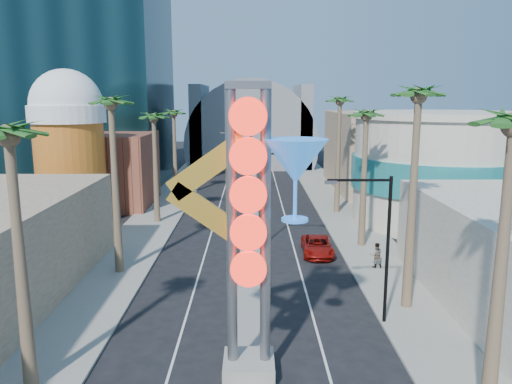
# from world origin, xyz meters

# --- Properties ---
(sidewalk_west) EXTENTS (5.00, 100.00, 0.15)m
(sidewalk_west) POSITION_xyz_m (-9.50, 35.00, 0.07)
(sidewalk_west) COLOR gray
(sidewalk_west) RESTS_ON ground
(sidewalk_east) EXTENTS (5.00, 100.00, 0.15)m
(sidewalk_east) POSITION_xyz_m (9.50, 35.00, 0.07)
(sidewalk_east) COLOR gray
(sidewalk_east) RESTS_ON ground
(median) EXTENTS (1.60, 84.00, 0.15)m
(median) POSITION_xyz_m (0.00, 38.00, 0.07)
(median) COLOR gray
(median) RESTS_ON ground
(brick_filler_west) EXTENTS (10.00, 10.00, 8.00)m
(brick_filler_west) POSITION_xyz_m (-16.00, 38.00, 4.00)
(brick_filler_west) COLOR brown
(brick_filler_west) RESTS_ON ground
(filler_east) EXTENTS (10.00, 20.00, 10.00)m
(filler_east) POSITION_xyz_m (16.00, 48.00, 5.00)
(filler_east) COLOR #91725E
(filler_east) RESTS_ON ground
(beer_mug) EXTENTS (7.00, 7.00, 14.50)m
(beer_mug) POSITION_xyz_m (-17.00, 30.00, 7.84)
(beer_mug) COLOR #AD4E17
(beer_mug) RESTS_ON ground
(turquoise_building) EXTENTS (16.60, 16.60, 10.60)m
(turquoise_building) POSITION_xyz_m (18.00, 30.00, 5.25)
(turquoise_building) COLOR #B6A99A
(turquoise_building) RESTS_ON ground
(canopy) EXTENTS (22.00, 16.00, 22.00)m
(canopy) POSITION_xyz_m (0.00, 72.00, 4.31)
(canopy) COLOR slate
(canopy) RESTS_ON ground
(neon_sign) EXTENTS (6.53, 2.60, 12.55)m
(neon_sign) POSITION_xyz_m (0.82, 2.96, 7.31)
(neon_sign) COLOR gray
(neon_sign) RESTS_ON ground
(streetlight_0) EXTENTS (3.79, 0.25, 8.00)m
(streetlight_0) POSITION_xyz_m (0.55, 20.00, 4.88)
(streetlight_0) COLOR black
(streetlight_0) RESTS_ON ground
(streetlight_1) EXTENTS (3.79, 0.25, 8.00)m
(streetlight_1) POSITION_xyz_m (-0.55, 44.00, 4.88)
(streetlight_1) COLOR black
(streetlight_1) RESTS_ON ground
(streetlight_2) EXTENTS (3.45, 0.25, 8.00)m
(streetlight_2) POSITION_xyz_m (6.72, 8.00, 4.83)
(streetlight_2) COLOR black
(streetlight_2) RESTS_ON ground
(palm_0) EXTENTS (2.40, 2.40, 11.70)m
(palm_0) POSITION_xyz_m (-9.00, 2.00, 9.93)
(palm_0) COLOR brown
(palm_0) RESTS_ON ground
(palm_1) EXTENTS (2.40, 2.40, 12.70)m
(palm_1) POSITION_xyz_m (-9.00, 16.00, 10.82)
(palm_1) COLOR brown
(palm_1) RESTS_ON ground
(palm_2) EXTENTS (2.40, 2.40, 11.20)m
(palm_2) POSITION_xyz_m (-9.00, 30.00, 9.48)
(palm_2) COLOR brown
(palm_2) RESTS_ON ground
(palm_3) EXTENTS (2.40, 2.40, 11.20)m
(palm_3) POSITION_xyz_m (-9.00, 42.00, 9.48)
(palm_3) COLOR brown
(palm_3) RESTS_ON ground
(palm_5) EXTENTS (2.40, 2.40, 13.20)m
(palm_5) POSITION_xyz_m (9.00, 10.00, 11.27)
(palm_5) COLOR brown
(palm_5) RESTS_ON ground
(palm_6) EXTENTS (2.40, 2.40, 11.70)m
(palm_6) POSITION_xyz_m (9.00, 22.00, 9.93)
(palm_6) COLOR brown
(palm_6) RESTS_ON ground
(palm_7) EXTENTS (2.40, 2.40, 12.70)m
(palm_7) POSITION_xyz_m (9.00, 34.00, 10.82)
(palm_7) COLOR brown
(palm_7) RESTS_ON ground
(red_pickup) EXTENTS (2.43, 4.98, 1.36)m
(red_pickup) POSITION_xyz_m (5.16, 19.99, 0.68)
(red_pickup) COLOR maroon
(red_pickup) RESTS_ON ground
(pedestrian_b) EXTENTS (0.87, 0.68, 1.77)m
(pedestrian_b) POSITION_xyz_m (8.86, 16.63, 1.03)
(pedestrian_b) COLOR gray
(pedestrian_b) RESTS_ON sidewalk_east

